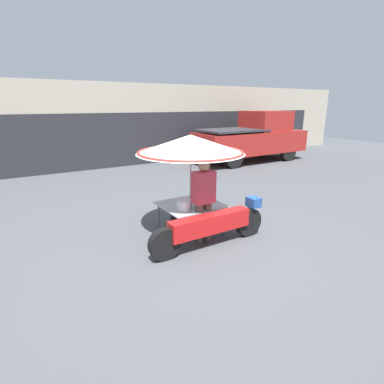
% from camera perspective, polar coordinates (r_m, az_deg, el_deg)
% --- Properties ---
extents(ground_plane, '(36.00, 36.00, 0.00)m').
position_cam_1_polar(ground_plane, '(5.50, 1.73, -9.56)').
color(ground_plane, '#4C4F54').
extents(shopfront_building, '(28.00, 2.06, 3.21)m').
position_cam_1_polar(shopfront_building, '(12.91, -19.87, 11.85)').
color(shopfront_building, '#B2A893').
rests_on(shopfront_building, ground).
extents(vendor_motorcycle_cart, '(2.30, 1.95, 1.89)m').
position_cam_1_polar(vendor_motorcycle_cart, '(5.37, 0.19, 6.42)').
color(vendor_motorcycle_cart, black).
rests_on(vendor_motorcycle_cart, ground).
extents(vendor_person, '(0.38, 0.22, 1.51)m').
position_cam_1_polar(vendor_person, '(5.24, 2.23, -1.07)').
color(vendor_person, '#4C473D').
rests_on(vendor_person, ground).
extents(pickup_truck, '(5.11, 1.79, 2.14)m').
position_cam_1_polar(pickup_truck, '(13.37, 11.57, 10.10)').
color(pickup_truck, black).
rests_on(pickup_truck, ground).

